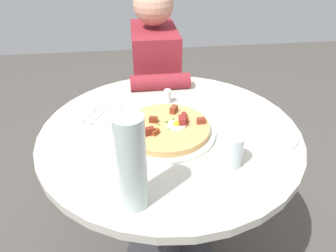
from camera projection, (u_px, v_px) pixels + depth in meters
name	position (u px, v px, depth m)	size (l,w,h in m)	color
dining_table	(170.00, 166.00, 1.18)	(0.91, 0.91, 0.74)	beige
person_seated	(155.00, 105.00, 1.71)	(0.51, 0.28, 1.14)	#2D2D33
pizza_plate	(166.00, 132.00, 1.05)	(0.34, 0.34, 0.01)	silver
breakfast_pizza	(167.00, 128.00, 1.04)	(0.30, 0.30, 0.05)	tan
bread_plate	(271.00, 135.00, 1.04)	(0.18, 0.18, 0.01)	white
napkin	(98.00, 112.00, 1.17)	(0.17, 0.14, 0.00)	white
fork	(102.00, 112.00, 1.17)	(0.18, 0.01, 0.01)	silver
knife	(94.00, 110.00, 1.17)	(0.18, 0.01, 0.01)	silver
water_glass	(231.00, 150.00, 0.89)	(0.07, 0.07, 0.10)	silver
water_bottle	(132.00, 164.00, 0.72)	(0.07, 0.07, 0.26)	silver
salt_shaker	(168.00, 96.00, 1.22)	(0.03, 0.03, 0.06)	white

